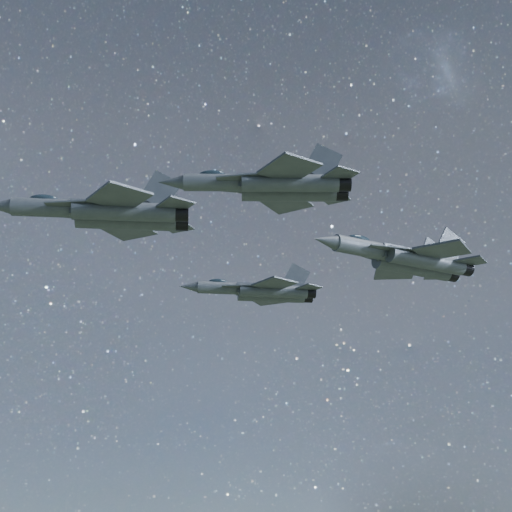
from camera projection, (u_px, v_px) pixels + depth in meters
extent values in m
cylinder|color=#363D44|center=(58.00, 208.00, 62.49)|extent=(7.97, 2.66, 1.65)
ellipsoid|color=#1A2830|center=(44.00, 199.00, 62.64)|extent=(2.64, 1.43, 0.81)
cube|color=#363D44|center=(121.00, 211.00, 62.94)|extent=(8.80, 2.71, 1.37)
cylinder|color=#363D44|center=(124.00, 211.00, 61.82)|extent=(9.02, 2.80, 1.65)
cylinder|color=#363D44|center=(126.00, 221.00, 63.80)|extent=(9.02, 2.80, 1.65)
cylinder|color=black|center=(181.00, 213.00, 62.24)|extent=(1.56, 1.69, 1.52)
cylinder|color=black|center=(181.00, 222.00, 64.22)|extent=(1.56, 1.69, 1.52)
cube|color=#363D44|center=(77.00, 204.00, 61.27)|extent=(5.58, 2.85, 0.13)
cube|color=#363D44|center=(82.00, 217.00, 63.94)|extent=(5.56, 1.49, 0.13)
cube|color=#363D44|center=(119.00, 197.00, 59.50)|extent=(5.54, 5.80, 0.21)
cube|color=#363D44|center=(126.00, 229.00, 66.23)|extent=(5.99, 6.06, 0.21)
cube|color=#363D44|center=(176.00, 205.00, 60.98)|extent=(3.26, 3.37, 0.16)
cube|color=#363D44|center=(176.00, 226.00, 65.54)|extent=(3.54, 3.58, 0.16)
cube|color=#363D44|center=(161.00, 190.00, 62.51)|extent=(3.62, 0.94, 3.76)
cube|color=#363D44|center=(162.00, 203.00, 64.99)|extent=(3.69, 0.59, 3.76)
cylinder|color=#363D44|center=(228.00, 288.00, 84.74)|extent=(7.22, 2.21, 1.50)
cone|color=#363D44|center=(189.00, 287.00, 84.22)|extent=(2.43, 1.57, 1.34)
ellipsoid|color=#1A2830|center=(218.00, 282.00, 84.85)|extent=(2.37, 1.23, 0.74)
cube|color=#363D44|center=(269.00, 290.00, 85.29)|extent=(7.98, 2.23, 1.25)
cylinder|color=#363D44|center=(273.00, 291.00, 84.29)|extent=(8.17, 2.30, 1.50)
cylinder|color=#363D44|center=(271.00, 296.00, 86.09)|extent=(8.17, 2.30, 1.50)
cylinder|color=black|center=(310.00, 293.00, 84.80)|extent=(1.38, 1.50, 1.38)
cylinder|color=black|center=(307.00, 297.00, 86.59)|extent=(1.38, 1.50, 1.38)
cube|color=#363D44|center=(243.00, 286.00, 83.69)|extent=(5.08, 2.45, 0.12)
cube|color=#363D44|center=(241.00, 293.00, 86.11)|extent=(5.07, 1.50, 0.12)
cube|color=#363D44|center=(275.00, 284.00, 82.18)|extent=(5.09, 5.31, 0.19)
cube|color=#363D44|center=(267.00, 299.00, 88.28)|extent=(5.41, 5.50, 0.19)
cube|color=#363D44|center=(309.00, 288.00, 83.65)|extent=(3.00, 3.09, 0.14)
cube|color=#363D44|center=(302.00, 298.00, 87.78)|extent=(3.19, 3.24, 0.14)
cube|color=#363D44|center=(297.00, 277.00, 85.00)|extent=(3.31, 0.76, 3.42)
cube|color=#363D44|center=(293.00, 283.00, 87.24)|extent=(3.35, 0.51, 3.42)
cylinder|color=#363D44|center=(226.00, 183.00, 53.49)|extent=(6.45, 2.62, 1.33)
cone|color=#363D44|center=(171.00, 182.00, 53.44)|extent=(2.25, 1.60, 1.19)
ellipsoid|color=#1A2830|center=(212.00, 175.00, 53.69)|extent=(2.17, 1.30, 0.66)
cube|color=#363D44|center=(285.00, 183.00, 53.52)|extent=(7.11, 2.72, 1.11)
cylinder|color=#363D44|center=(290.00, 183.00, 52.59)|extent=(7.29, 2.80, 1.33)
cylinder|color=#363D44|center=(289.00, 193.00, 54.20)|extent=(7.29, 2.80, 1.33)
cylinder|color=black|center=(343.00, 183.00, 52.63)|extent=(1.34, 1.43, 1.23)
cylinder|color=black|center=(340.00, 193.00, 54.24)|extent=(1.34, 1.43, 1.23)
cube|color=#363D44|center=(246.00, 177.00, 52.38)|extent=(4.45, 2.60, 0.10)
cube|color=#363D44|center=(246.00, 190.00, 54.55)|extent=(4.45, 1.02, 0.10)
cube|color=#363D44|center=(289.00, 168.00, 50.72)|extent=(4.30, 4.55, 0.17)
cube|color=#363D44|center=(285.00, 202.00, 56.18)|extent=(4.88, 4.89, 0.17)
cube|color=#363D44|center=(340.00, 175.00, 51.64)|extent=(2.52, 2.63, 0.13)
cube|color=#363D44|center=(334.00, 197.00, 55.34)|extent=(2.89, 2.90, 0.13)
cube|color=#363D44|center=(323.00, 162.00, 52.96)|extent=(2.88, 0.99, 3.04)
cube|color=#363D44|center=(320.00, 175.00, 54.97)|extent=(2.97, 0.54, 3.04)
cylinder|color=#363D44|center=(370.00, 249.00, 68.15)|extent=(7.99, 3.57, 1.65)
cone|color=#363D44|center=(325.00, 241.00, 65.96)|extent=(2.83, 2.07, 1.48)
ellipsoid|color=#1A2830|center=(359.00, 239.00, 67.87)|extent=(2.72, 1.71, 0.81)
cube|color=#363D44|center=(416.00, 259.00, 70.51)|extent=(8.79, 3.72, 1.37)
cylinder|color=#363D44|center=(426.00, 261.00, 69.65)|extent=(9.01, 3.83, 1.65)
cylinder|color=#363D44|center=(412.00, 267.00, 71.42)|extent=(9.01, 3.83, 1.65)
cylinder|color=black|center=(464.00, 268.00, 71.75)|extent=(1.71, 1.82, 1.52)
cylinder|color=black|center=(450.00, 274.00, 73.52)|extent=(1.71, 1.82, 1.52)
cube|color=#363D44|center=(395.00, 249.00, 67.74)|extent=(5.56, 1.50, 0.13)
cube|color=#363D44|center=(377.00, 258.00, 70.13)|extent=(5.46, 3.42, 0.13)
cube|color=#363D44|center=(442.00, 250.00, 67.51)|extent=(6.06, 6.04, 0.21)
cube|color=#363D44|center=(395.00, 272.00, 73.52)|extent=(5.20, 5.54, 0.21)
cube|color=#363D44|center=(470.00, 261.00, 70.49)|extent=(3.59, 3.59, 0.16)
cube|color=#363D44|center=(437.00, 275.00, 74.56)|extent=(3.05, 3.20, 0.16)
cube|color=#363D44|center=(450.00, 246.00, 71.43)|extent=(3.66, 0.80, 3.76)
cube|color=#363D44|center=(433.00, 254.00, 73.64)|extent=(3.52, 1.37, 3.76)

